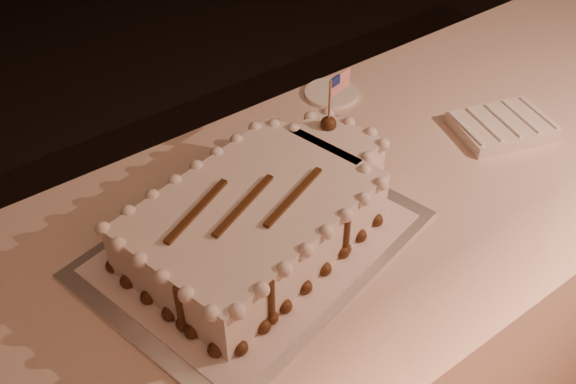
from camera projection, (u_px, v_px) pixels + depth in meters
banquet_table at (364, 297)px, 1.60m from camera, size 2.40×0.80×0.75m
cake_board at (254, 244)px, 1.22m from camera, size 0.68×0.57×0.01m
doily at (254, 242)px, 1.21m from camera, size 0.61×0.51×0.00m
sheet_cake at (264, 212)px, 1.20m from camera, size 0.58×0.40×0.22m
napkin_stack at (502, 126)px, 1.48m from camera, size 0.25×0.21×0.03m
side_plate at (331, 93)px, 1.60m from camera, size 0.13×0.13×0.01m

